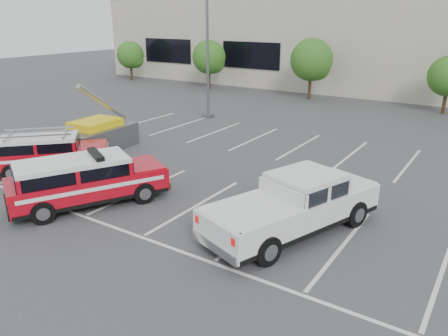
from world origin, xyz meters
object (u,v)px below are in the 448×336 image
at_px(light_pole_left, 207,37).
at_px(utility_rig, 94,136).
at_px(tree_left, 210,58).
at_px(ladder_suv, 49,156).
at_px(tree_far_left, 131,56).
at_px(fire_chief_suv, 86,184).
at_px(tree_mid_left, 313,61).
at_px(convention_building, 410,36).
at_px(white_pickup, 294,210).

relative_size(light_pole_left, utility_rig, 2.45).
xyz_separation_m(tree_left, ladder_suv, (7.40, -22.66, -2.03)).
bearing_deg(tree_far_left, fire_chief_suv, -48.27).
bearing_deg(tree_mid_left, tree_left, -180.00).
distance_m(tree_left, tree_mid_left, 10.00).
xyz_separation_m(tree_far_left, tree_left, (10.00, 0.00, 0.27)).
xyz_separation_m(tree_far_left, ladder_suv, (17.40, -22.66, -1.76)).
xyz_separation_m(fire_chief_suv, utility_rig, (-5.19, 4.83, -0.09)).
xyz_separation_m(tree_mid_left, utility_rig, (-3.70, -19.27, -2.35)).
bearing_deg(utility_rig, convention_building, 70.15).
relative_size(convention_building, light_pole_left, 5.86).
bearing_deg(tree_mid_left, light_pole_left, -107.10).
bearing_deg(light_pole_left, tree_far_left, 149.29).
height_order(tree_far_left, white_pickup, tree_far_left).
distance_m(tree_far_left, ladder_suv, 28.63).
height_order(convention_building, ladder_suv, convention_building).
height_order(light_pole_left, fire_chief_suv, light_pole_left).
bearing_deg(white_pickup, ladder_suv, -156.85).
bearing_deg(tree_left, light_pole_left, -55.48).
height_order(tree_left, white_pickup, tree_left).
relative_size(convention_building, white_pickup, 9.38).
xyz_separation_m(tree_left, fire_chief_suv, (11.50, -24.10, -1.99)).
height_order(light_pole_left, white_pickup, light_pole_left).
bearing_deg(ladder_suv, utility_rig, 151.93).
height_order(convention_building, tree_mid_left, convention_building).
height_order(fire_chief_suv, utility_rig, utility_rig).
xyz_separation_m(tree_left, utility_rig, (6.30, -19.27, -2.08)).
distance_m(convention_building, utility_rig, 30.66).
bearing_deg(convention_building, tree_left, -146.95).
xyz_separation_m(convention_building, tree_left, (-15.09, -9.82, -1.95)).
bearing_deg(utility_rig, ladder_suv, -75.09).
xyz_separation_m(ladder_suv, utility_rig, (-1.10, 3.39, -0.05)).
height_order(white_pickup, utility_rig, utility_rig).
relative_size(white_pickup, ladder_suv, 1.37).
bearing_deg(fire_chief_suv, ladder_suv, -171.85).
bearing_deg(utility_rig, fire_chief_suv, -45.94).
relative_size(tree_left, white_pickup, 0.69).
bearing_deg(utility_rig, light_pole_left, 83.20).
distance_m(light_pole_left, utility_rig, 10.28).
bearing_deg(tree_mid_left, fire_chief_suv, -86.45).
height_order(tree_far_left, tree_left, tree_left).
distance_m(tree_mid_left, light_pole_left, 10.73).
height_order(tree_left, ladder_suv, tree_left).
xyz_separation_m(white_pickup, ladder_suv, (-11.25, -0.74, -0.00)).
relative_size(tree_far_left, white_pickup, 0.62).
bearing_deg(light_pole_left, utility_rig, -93.76).
bearing_deg(fire_chief_suv, tree_left, 143.00).
bearing_deg(ladder_suv, white_pickup, 47.71).
relative_size(tree_left, ladder_suv, 0.95).
xyz_separation_m(tree_far_left, white_pickup, (28.65, -21.93, -1.76)).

